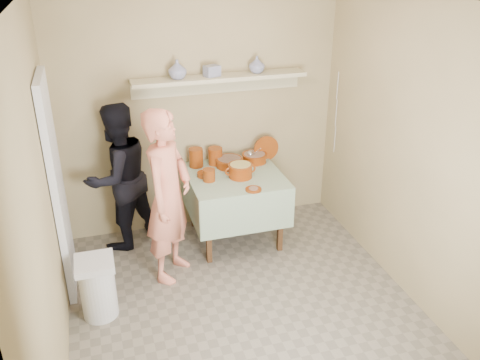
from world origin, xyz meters
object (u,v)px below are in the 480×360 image
object	(u,v)px
person_cook	(168,196)
cazuela_rice	(240,169)
serving_table	(235,185)
trash_bin	(98,288)
person_helper	(119,177)

from	to	relation	value
person_cook	cazuela_rice	size ratio (longest dim) A/B	5.08
person_cook	cazuela_rice	world-z (taller)	person_cook
person_cook	serving_table	bearing A→B (deg)	-24.70
trash_bin	cazuela_rice	bearing A→B (deg)	28.08
person_cook	serving_table	size ratio (longest dim) A/B	1.72
trash_bin	person_cook	bearing A→B (deg)	31.48
serving_table	trash_bin	distance (m)	1.76
person_helper	cazuela_rice	xyz separation A→B (m)	(1.20, -0.32, 0.07)
person_helper	serving_table	size ratio (longest dim) A/B	1.60
cazuela_rice	serving_table	bearing A→B (deg)	115.69
serving_table	person_cook	bearing A→B (deg)	-149.32
serving_table	trash_bin	world-z (taller)	serving_table
cazuela_rice	trash_bin	world-z (taller)	cazuela_rice
person_cook	serving_table	distance (m)	0.91
person_helper	trash_bin	bearing A→B (deg)	42.70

